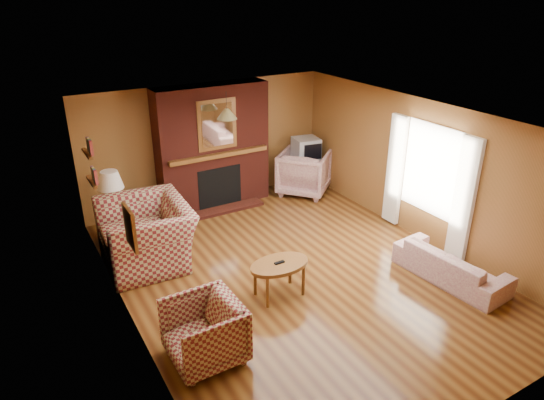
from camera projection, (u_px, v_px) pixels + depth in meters
floor at (296, 272)px, 7.49m from camera, size 6.50×6.50×0.00m
ceiling at (299, 120)px, 6.52m from camera, size 6.50×6.50×0.00m
wall_back at (208, 144)px, 9.57m from camera, size 6.50×0.00×6.50m
wall_front at (491, 327)px, 4.44m from camera, size 6.50×0.00×6.50m
wall_left at (124, 244)px, 5.85m from camera, size 0.00×6.50×6.50m
wall_right at (422, 171)px, 8.16m from camera, size 0.00×6.50×6.50m
fireplace at (213, 148)px, 9.36m from camera, size 2.20×0.82×2.40m
window_right at (428, 179)px, 8.01m from camera, size 0.10×1.85×2.00m
bookshelf at (90, 162)px, 7.19m from camera, size 0.09×0.55×0.71m
botanical_print at (130, 228)px, 5.49m from camera, size 0.05×0.40×0.50m
pendant_light at (227, 114)px, 8.49m from camera, size 0.36×0.36×0.48m
plaid_loveseat at (146, 234)px, 7.61m from camera, size 1.40×1.58×0.98m
plaid_armchair at (204, 332)px, 5.62m from camera, size 0.85×0.83×0.77m
floral_sofa at (451, 265)px, 7.23m from camera, size 0.81×1.76×0.50m
floral_armchair at (304, 172)px, 10.20m from camera, size 1.40×1.40×0.91m
coffee_table at (279, 267)px, 6.77m from camera, size 0.88×0.54×0.54m
side_table at (117, 225)px, 8.34m from camera, size 0.46×0.46×0.56m
table_lamp at (111, 189)px, 8.06m from camera, size 0.43×0.43×0.71m
tv_stand at (305, 173)px, 10.51m from camera, size 0.64×0.60×0.65m
crt_tv at (306, 149)px, 10.28m from camera, size 0.58×0.58×0.47m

